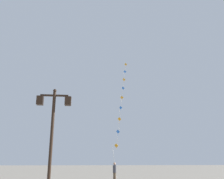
{
  "coord_description": "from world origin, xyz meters",
  "views": [
    {
      "loc": [
        -0.77,
        -1.7,
        1.87
      ],
      "look_at": [
        1.36,
        20.88,
        8.53
      ],
      "focal_mm": 38.73,
      "sensor_mm": 36.0,
      "label": 1
    }
  ],
  "objects": [
    {
      "name": "twin_lantern_lamp_post",
      "position": [
        -2.39,
        9.18,
        3.48
      ],
      "size": [
        1.53,
        0.28,
        5.03
      ],
      "color": "black",
      "rests_on": "ground_plane"
    },
    {
      "name": "kite_train",
      "position": [
        2.88,
        25.63,
        8.2
      ],
      "size": [
        3.07,
        9.74,
        15.25
      ],
      "color": "brown",
      "rests_on": "ground_plane"
    },
    {
      "name": "kite_flyer",
      "position": [
        1.46,
        19.64,
        0.9
      ],
      "size": [
        0.32,
        0.63,
        1.71
      ],
      "rotation": [
        0.0,
        0.0,
        1.33
      ],
      "color": "brown",
      "rests_on": "ground_plane"
    }
  ]
}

